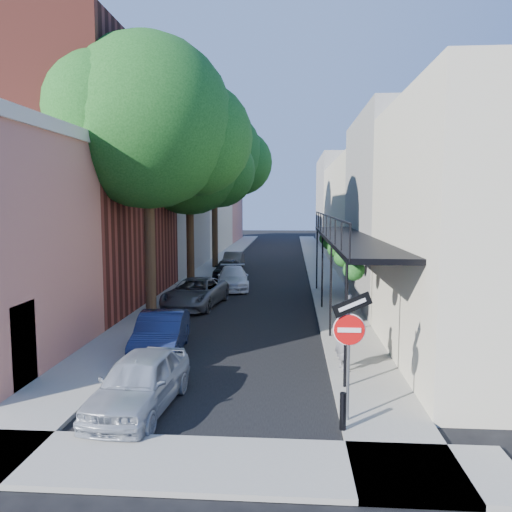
% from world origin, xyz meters
% --- Properties ---
extents(ground, '(160.00, 160.00, 0.00)m').
position_xyz_m(ground, '(0.00, 0.00, 0.00)').
color(ground, black).
rests_on(ground, ground).
extents(road_surface, '(6.00, 64.00, 0.01)m').
position_xyz_m(road_surface, '(0.00, 30.00, 0.01)').
color(road_surface, black).
rests_on(road_surface, ground).
extents(sidewalk_left, '(2.00, 64.00, 0.12)m').
position_xyz_m(sidewalk_left, '(-4.00, 30.00, 0.06)').
color(sidewalk_left, gray).
rests_on(sidewalk_left, ground).
extents(sidewalk_right, '(2.00, 64.00, 0.12)m').
position_xyz_m(sidewalk_right, '(4.00, 30.00, 0.06)').
color(sidewalk_right, gray).
rests_on(sidewalk_right, ground).
extents(sidewalk_cross, '(12.00, 2.00, 0.12)m').
position_xyz_m(sidewalk_cross, '(0.00, -1.00, 0.06)').
color(sidewalk_cross, gray).
rests_on(sidewalk_cross, ground).
extents(buildings_left, '(10.10, 59.10, 12.00)m').
position_xyz_m(buildings_left, '(-9.30, 28.76, 4.94)').
color(buildings_left, '#BD7061').
rests_on(buildings_left, ground).
extents(buildings_right, '(9.80, 55.00, 10.00)m').
position_xyz_m(buildings_right, '(8.99, 29.49, 4.42)').
color(buildings_right, beige).
rests_on(buildings_right, ground).
extents(sign_post, '(0.89, 0.17, 2.99)m').
position_xyz_m(sign_post, '(3.16, 0.97, 2.04)').
color(sign_post, '#595B60').
rests_on(sign_post, ground).
extents(bollard, '(0.14, 0.14, 0.80)m').
position_xyz_m(bollard, '(3.00, 0.50, 0.52)').
color(bollard, black).
rests_on(bollard, sidewalk_right).
extents(oak_near, '(7.48, 6.80, 11.42)m').
position_xyz_m(oak_near, '(-3.37, 10.26, 7.88)').
color(oak_near, '#382616').
rests_on(oak_near, ground).
extents(oak_mid, '(6.60, 6.00, 10.20)m').
position_xyz_m(oak_mid, '(-3.42, 18.23, 7.06)').
color(oak_mid, '#382616').
rests_on(oak_mid, ground).
extents(oak_far, '(7.70, 7.00, 11.90)m').
position_xyz_m(oak_far, '(-3.35, 27.27, 8.26)').
color(oak_far, '#382616').
rests_on(oak_far, ground).
extents(parked_car_a, '(1.88, 4.05, 1.34)m').
position_xyz_m(parked_car_a, '(-1.64, 1.48, 0.67)').
color(parked_car_a, '#9EA5AF').
rests_on(parked_car_a, ground).
extents(parked_car_b, '(1.81, 4.18, 1.34)m').
position_xyz_m(parked_car_b, '(-2.28, 5.78, 0.67)').
color(parked_car_b, '#151F43').
rests_on(parked_car_b, ground).
extents(parked_car_c, '(2.79, 5.03, 1.33)m').
position_xyz_m(parked_car_c, '(-2.60, 13.21, 0.67)').
color(parked_car_c, '#55585D').
rests_on(parked_car_c, ground).
extents(parked_car_d, '(2.26, 4.46, 1.24)m').
position_xyz_m(parked_car_d, '(-1.42, 18.21, 0.62)').
color(parked_car_d, white).
rests_on(parked_car_d, ground).
extents(parked_car_e, '(1.62, 3.67, 1.23)m').
position_xyz_m(parked_car_e, '(-2.31, 22.45, 0.61)').
color(parked_car_e, black).
rests_on(parked_car_e, ground).
extents(parked_car_f, '(1.34, 3.80, 1.25)m').
position_xyz_m(parked_car_f, '(-2.41, 26.79, 0.63)').
color(parked_car_f, '#625C53').
rests_on(parked_car_f, ground).
extents(pedestrian, '(0.58, 0.78, 1.97)m').
position_xyz_m(pedestrian, '(3.40, 4.32, 1.10)').
color(pedestrian, slate).
rests_on(pedestrian, sidewalk_right).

